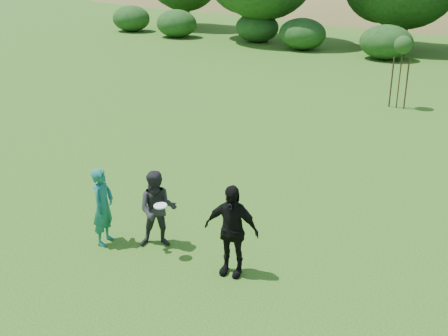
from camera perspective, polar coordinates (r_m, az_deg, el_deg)
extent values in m
plane|color=#19470C|center=(11.55, -8.48, -9.58)|extent=(120.00, 120.00, 0.00)
imported|color=#176A5B|center=(12.09, -12.19, -3.83)|extent=(0.57, 0.71, 1.70)
imported|color=#252527|center=(11.78, -6.76, -4.20)|extent=(1.03, 0.99, 1.68)
imported|color=black|center=(10.69, 0.74, -6.34)|extent=(1.16, 0.68, 1.85)
cylinder|color=white|center=(11.23, -6.48, -3.83)|extent=(0.27, 0.27, 0.05)
cylinder|color=#3A2417|center=(23.38, 17.41, 8.82)|extent=(0.05, 0.05, 2.50)
sphere|color=#214819|center=(23.17, 17.75, 11.83)|extent=(0.70, 0.70, 0.70)
cylinder|color=#362115|center=(23.52, 16.65, 8.34)|extent=(0.06, 0.06, 2.00)
cylinder|color=#3E2618|center=(23.35, 18.05, 8.10)|extent=(0.06, 0.06, 2.00)
ellipsoid|color=olive|center=(85.42, 11.48, 8.58)|extent=(110.00, 70.00, 44.00)
cylinder|color=#3A2616|center=(47.31, -3.91, 15.57)|extent=(0.65, 0.65, 2.62)
cylinder|color=#3A2616|center=(39.78, 3.98, 14.91)|extent=(0.73, 0.73, 3.15)
cylinder|color=#3A2616|center=(38.05, 17.69, 13.45)|extent=(0.68, 0.68, 2.80)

